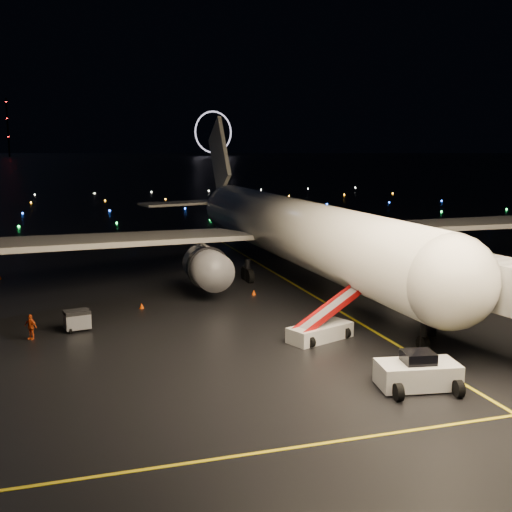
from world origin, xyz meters
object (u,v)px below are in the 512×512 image
object	(u,v)px
airliner	(282,193)
baggage_cart_0	(77,320)
pushback_tug	(418,370)
belt_loader	(320,316)
crew_c	(31,327)

from	to	relation	value
airliner	baggage_cart_0	size ratio (longest dim) A/B	33.77
pushback_tug	belt_loader	bearing A→B (deg)	108.79
pushback_tug	belt_loader	xyz separation A→B (m)	(-1.74, 10.12, 0.66)
airliner	baggage_cart_0	world-z (taller)	airliner
pushback_tug	baggage_cart_0	world-z (taller)	pushback_tug
crew_c	belt_loader	bearing A→B (deg)	23.21
airliner	belt_loader	world-z (taller)	airliner
baggage_cart_0	crew_c	bearing A→B (deg)	-169.63
airliner	baggage_cart_0	bearing A→B (deg)	-146.75
pushback_tug	airliner	bearing A→B (deg)	93.39
airliner	crew_c	world-z (taller)	airliner
pushback_tug	belt_loader	distance (m)	10.29
pushback_tug	crew_c	world-z (taller)	pushback_tug
crew_c	baggage_cart_0	distance (m)	3.46
belt_loader	baggage_cart_0	xyz separation A→B (m)	(-16.41, 7.43, -0.96)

